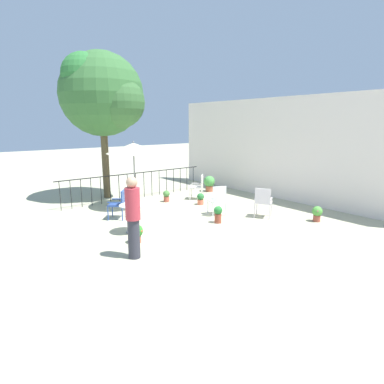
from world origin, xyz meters
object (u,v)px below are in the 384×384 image
object	(u,v)px
potted_plant_5	(209,183)
potted_plant_1	(166,196)
potted_plant_0	(201,199)
potted_plant_4	(317,213)
patio_chair_1	(263,200)
potted_plant_3	(137,232)
shade_tree	(103,94)
patio_chair_0	(218,199)
cafe_table_0	(133,213)
standing_person	(133,216)
patio_umbrella_0	(133,149)
patio_chair_2	(199,185)
potted_plant_2	(218,214)
patio_chair_3	(119,202)

from	to	relation	value
potted_plant_5	potted_plant_1	bearing A→B (deg)	-81.08
potted_plant_0	potted_plant_4	bearing A→B (deg)	20.23
patio_chair_1	potted_plant_3	world-z (taller)	patio_chair_1
shade_tree	potted_plant_4	distance (m)	8.57
patio_chair_0	patio_chair_1	distance (m)	1.40
cafe_table_0	standing_person	size ratio (longest dim) A/B	0.43
shade_tree	potted_plant_0	distance (m)	5.32
potted_plant_1	potted_plant_4	bearing A→B (deg)	23.34
cafe_table_0	patio_chair_1	bearing A→B (deg)	71.46
patio_umbrella_0	potted_plant_4	xyz separation A→B (m)	(4.93, 3.39, -1.77)
potted_plant_3	potted_plant_5	xyz separation A→B (m)	(-3.44, 5.47, 0.12)
patio_chair_2	potted_plant_3	xyz separation A→B (m)	(2.62, -4.18, -0.28)
patio_umbrella_0	standing_person	xyz separation A→B (m)	(3.87, -2.18, -1.10)
standing_person	patio_chair_0	bearing A→B (deg)	109.08
cafe_table_0	patio_chair_1	distance (m)	4.03
patio_chair_2	potted_plant_1	distance (m)	1.33
potted_plant_3	potted_plant_5	bearing A→B (deg)	122.18
patio_chair_0	potted_plant_0	xyz separation A→B (m)	(-1.41, 0.48, -0.32)
patio_umbrella_0	potted_plant_4	world-z (taller)	patio_umbrella_0
patio_umbrella_0	potted_plant_0	world-z (taller)	patio_umbrella_0
patio_umbrella_0	potted_plant_2	xyz separation A→B (m)	(3.17, 0.99, -1.75)
shade_tree	potted_plant_0	bearing A→B (deg)	33.76
potted_plant_3	standing_person	world-z (taller)	standing_person
cafe_table_0	standing_person	bearing A→B (deg)	-27.92
patio_chair_1	potted_plant_2	xyz separation A→B (m)	(-0.48, -1.45, -0.27)
patio_chair_3	patio_umbrella_0	bearing A→B (deg)	131.43
patio_chair_1	patio_chair_2	distance (m)	3.17
shade_tree	patio_chair_3	distance (m)	4.60
cafe_table_0	potted_plant_1	size ratio (longest dim) A/B	1.78
patio_chair_1	patio_chair_3	bearing A→B (deg)	-127.73
potted_plant_2	patio_umbrella_0	bearing A→B (deg)	-162.67
shade_tree	patio_chair_3	size ratio (longest dim) A/B	6.14
shade_tree	patio_umbrella_0	size ratio (longest dim) A/B	2.39
patio_chair_3	patio_chair_1	bearing A→B (deg)	52.27
potted_plant_2	potted_plant_5	world-z (taller)	potted_plant_5
patio_chair_3	potted_plant_2	world-z (taller)	patio_chair_3
potted_plant_5	patio_umbrella_0	bearing A→B (deg)	-84.83
patio_chair_3	cafe_table_0	bearing A→B (deg)	-12.64
patio_chair_2	patio_umbrella_0	bearing A→B (deg)	-100.97
potted_plant_1	potted_plant_3	world-z (taller)	potted_plant_3
shade_tree	patio_chair_2	xyz separation A→B (m)	(2.45, 2.59, -3.40)
patio_chair_0	potted_plant_2	distance (m)	0.84
patio_umbrella_0	potted_plant_3	size ratio (longest dim) A/B	4.95
cafe_table_0	potted_plant_0	world-z (taller)	cafe_table_0
patio_chair_0	patio_chair_3	bearing A→B (deg)	-122.44
potted_plant_3	potted_plant_5	size ratio (longest dim) A/B	0.69
potted_plant_1	standing_person	world-z (taller)	standing_person
shade_tree	patio_umbrella_0	bearing A→B (deg)	2.87
patio_chair_0	potted_plant_4	world-z (taller)	patio_chair_0
patio_chair_1	potted_plant_0	bearing A→B (deg)	-169.99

